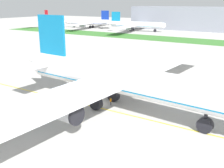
# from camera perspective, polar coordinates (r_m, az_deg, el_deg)

# --- Properties ---
(ground_plane) EXTENTS (600.00, 600.00, 0.00)m
(ground_plane) POSITION_cam_1_polar(r_m,az_deg,el_deg) (60.13, -2.58, -4.19)
(ground_plane) COLOR #ADAAA5
(ground_plane) RESTS_ON ground
(apron_taxi_line) EXTENTS (280.00, 0.36, 0.01)m
(apron_taxi_line) POSITION_cam_1_polar(r_m,az_deg,el_deg) (58.65, -3.67, -4.77)
(apron_taxi_line) COLOR yellow
(apron_taxi_line) RESTS_ON ground
(grass_median_strip) EXTENTS (320.00, 24.00, 0.10)m
(grass_median_strip) POSITION_cam_1_polar(r_m,az_deg,el_deg) (162.73, 20.72, 8.18)
(grass_median_strip) COLOR #38722D
(grass_median_strip) RESTS_ON ground
(airliner_foreground) EXTENTS (57.29, 91.14, 18.71)m
(airliner_foreground) POSITION_cam_1_polar(r_m,az_deg,el_deg) (55.69, 0.90, 0.98)
(airliner_foreground) COLOR white
(airliner_foreground) RESTS_ON ground
(ground_crew_wingwalker_port) EXTENTS (0.37, 0.59, 1.74)m
(ground_crew_wingwalker_port) POSITION_cam_1_polar(r_m,az_deg,el_deg) (58.97, -0.26, -3.51)
(ground_crew_wingwalker_port) COLOR black
(ground_crew_wingwalker_port) RESTS_ON ground
(service_truck_fuel_bowser) EXTENTS (5.29, 3.79, 2.58)m
(service_truck_fuel_bowser) POSITION_cam_1_polar(r_m,az_deg,el_deg) (99.46, -7.93, 5.00)
(service_truck_fuel_bowser) COLOR black
(service_truck_fuel_bowser) RESTS_ON ground
(parked_airliner_far_left) EXTENTS (36.68, 57.58, 14.44)m
(parked_airliner_far_left) POSITION_cam_1_polar(r_m,az_deg,el_deg) (255.99, -12.25, 12.74)
(parked_airliner_far_left) COLOR white
(parked_airliner_far_left) RESTS_ON ground
(parked_airliner_far_centre) EXTENTS (45.18, 72.39, 14.75)m
(parked_airliner_far_centre) POSITION_cam_1_polar(r_m,az_deg,el_deg) (238.73, -4.83, 12.81)
(parked_airliner_far_centre) COLOR white
(parked_airliner_far_centre) RESTS_ON ground
(parked_airliner_far_right) EXTENTS (47.43, 76.62, 14.26)m
(parked_airliner_far_right) POSITION_cam_1_polar(r_m,az_deg,el_deg) (212.85, 4.83, 12.28)
(parked_airliner_far_right) COLOR white
(parked_airliner_far_right) RESTS_ON ground
(terminal_building) EXTENTS (121.87, 20.00, 18.00)m
(terminal_building) POSITION_cam_1_polar(r_m,az_deg,el_deg) (226.57, 19.33, 12.75)
(terminal_building) COLOR gray
(terminal_building) RESTS_ON ground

